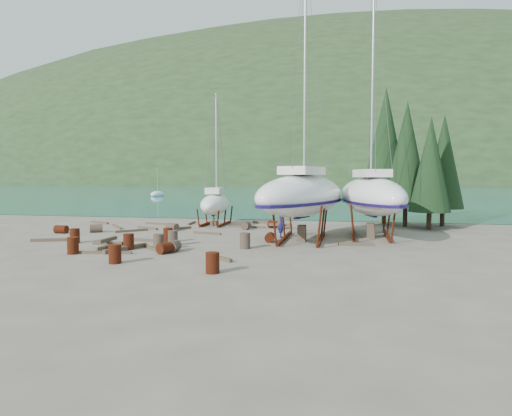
% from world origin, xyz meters
% --- Properties ---
extents(ground, '(600.00, 600.00, 0.00)m').
position_xyz_m(ground, '(0.00, 0.00, 0.00)').
color(ground, '#60584C').
rests_on(ground, ground).
extents(bay_water, '(700.00, 700.00, 0.00)m').
position_xyz_m(bay_water, '(0.00, 315.00, 0.01)').
color(bay_water, teal).
rests_on(bay_water, ground).
extents(far_hill, '(800.00, 360.00, 110.00)m').
position_xyz_m(far_hill, '(0.00, 320.00, 0.00)').
color(far_hill, '#203018').
rests_on(far_hill, ground).
extents(far_house_left, '(6.60, 5.60, 5.60)m').
position_xyz_m(far_house_left, '(-60.00, 190.00, 2.92)').
color(far_house_left, beige).
rests_on(far_house_left, ground).
extents(far_house_center, '(6.60, 5.60, 5.60)m').
position_xyz_m(far_house_center, '(-20.00, 190.00, 2.92)').
color(far_house_center, beige).
rests_on(far_house_center, ground).
extents(far_house_right, '(6.60, 5.60, 5.60)m').
position_xyz_m(far_house_right, '(30.00, 190.00, 2.92)').
color(far_house_right, beige).
rests_on(far_house_right, ground).
extents(cypress_near_right, '(3.60, 3.60, 10.00)m').
position_xyz_m(cypress_near_right, '(12.50, 12.00, 5.79)').
color(cypress_near_right, black).
rests_on(cypress_near_right, ground).
extents(cypress_mid_right, '(3.06, 3.06, 8.50)m').
position_xyz_m(cypress_mid_right, '(14.00, 10.00, 4.92)').
color(cypress_mid_right, black).
rests_on(cypress_mid_right, ground).
extents(cypress_back_left, '(4.14, 4.14, 11.50)m').
position_xyz_m(cypress_back_left, '(11.00, 14.00, 6.66)').
color(cypress_back_left, black).
rests_on(cypress_back_left, ground).
extents(cypress_far_right, '(3.24, 3.24, 9.00)m').
position_xyz_m(cypress_far_right, '(15.50, 13.00, 5.21)').
color(cypress_far_right, black).
rests_on(cypress_far_right, ground).
extents(moored_boat_left, '(2.00, 5.00, 6.05)m').
position_xyz_m(moored_boat_left, '(-30.00, 60.00, 0.39)').
color(moored_boat_left, white).
rests_on(moored_boat_left, ground).
extents(moored_boat_mid, '(2.00, 5.00, 6.05)m').
position_xyz_m(moored_boat_mid, '(10.00, 80.00, 0.39)').
color(moored_boat_mid, white).
rests_on(moored_boat_mid, ground).
extents(moored_boat_far, '(2.00, 5.00, 6.05)m').
position_xyz_m(moored_boat_far, '(-8.00, 110.00, 0.39)').
color(moored_boat_far, white).
rests_on(moored_boat_far, ground).
extents(large_sailboat_near, '(6.46, 11.75, 17.78)m').
position_xyz_m(large_sailboat_near, '(5.23, 2.55, 2.86)').
color(large_sailboat_near, white).
rests_on(large_sailboat_near, ground).
extents(large_sailboat_far, '(5.65, 11.12, 16.91)m').
position_xyz_m(large_sailboat_far, '(9.50, 5.07, 2.76)').
color(large_sailboat_far, white).
rests_on(large_sailboat_far, ground).
extents(small_sailboat_shore, '(2.84, 6.95, 10.82)m').
position_xyz_m(small_sailboat_shore, '(-2.73, 9.89, 1.79)').
color(small_sailboat_shore, white).
rests_on(small_sailboat_shore, ground).
extents(worker, '(0.60, 0.76, 1.84)m').
position_xyz_m(worker, '(3.73, 3.42, 0.92)').
color(worker, '#11134D').
rests_on(worker, ground).
extents(drum_1, '(0.62, 0.90, 0.58)m').
position_xyz_m(drum_1, '(-1.10, -3.29, 0.29)').
color(drum_1, '#2D2823').
rests_on(drum_1, ground).
extents(drum_2, '(0.90, 0.61, 0.58)m').
position_xyz_m(drum_2, '(-11.85, 2.45, 0.29)').
color(drum_2, '#571F0E').
rests_on(drum_2, ground).
extents(drum_3, '(0.58, 0.58, 0.88)m').
position_xyz_m(drum_3, '(-2.52, -6.97, 0.44)').
color(drum_3, '#571F0E').
rests_on(drum_3, ground).
extents(drum_4, '(1.01, 0.81, 0.58)m').
position_xyz_m(drum_4, '(2.36, 8.78, 0.29)').
color(drum_4, '#571F0E').
rests_on(drum_4, ground).
extents(drum_5, '(0.58, 0.58, 0.88)m').
position_xyz_m(drum_5, '(-2.12, -2.94, 0.44)').
color(drum_5, '#2D2823').
rests_on(drum_5, ground).
extents(drum_6, '(0.65, 0.92, 0.58)m').
position_xyz_m(drum_6, '(3.34, 1.28, 0.29)').
color(drum_6, '#571F0E').
rests_on(drum_6, ground).
extents(drum_7, '(0.58, 0.58, 0.88)m').
position_xyz_m(drum_7, '(2.56, -8.12, 0.44)').
color(drum_7, '#571F0E').
rests_on(drum_7, ground).
extents(drum_8, '(0.58, 0.58, 0.88)m').
position_xyz_m(drum_8, '(-8.17, -1.52, 0.44)').
color(drum_8, '#571F0E').
rests_on(drum_8, ground).
extents(drum_9, '(1.04, 0.90, 0.58)m').
position_xyz_m(drum_9, '(-4.72, 5.46, 0.29)').
color(drum_9, '#2D2823').
rests_on(drum_9, ground).
extents(drum_10, '(0.58, 0.58, 0.88)m').
position_xyz_m(drum_10, '(-3.79, -3.16, 0.44)').
color(drum_10, '#571F0E').
rests_on(drum_10, ground).
extents(drum_11, '(0.61, 0.90, 0.58)m').
position_xyz_m(drum_11, '(0.41, 7.46, 0.29)').
color(drum_11, '#2D2823').
rests_on(drum_11, ground).
extents(drum_12, '(0.88, 1.04, 0.58)m').
position_xyz_m(drum_12, '(-1.28, -3.94, 0.29)').
color(drum_12, '#571F0E').
rests_on(drum_12, ground).
extents(drum_13, '(0.58, 0.58, 0.88)m').
position_xyz_m(drum_13, '(-5.96, -5.05, 0.44)').
color(drum_13, '#571F0E').
rests_on(drum_13, ground).
extents(drum_14, '(0.58, 0.58, 0.88)m').
position_xyz_m(drum_14, '(-2.76, -0.08, 0.44)').
color(drum_14, '#571F0E').
rests_on(drum_14, ground).
extents(drum_15, '(1.05, 0.95, 0.58)m').
position_xyz_m(drum_15, '(-9.75, 3.50, 0.29)').
color(drum_15, '#2D2823').
rests_on(drum_15, ground).
extents(drum_16, '(0.58, 0.58, 0.88)m').
position_xyz_m(drum_16, '(-1.97, -1.26, 0.44)').
color(drum_16, '#2D2823').
rests_on(drum_16, ground).
extents(drum_17, '(0.58, 0.58, 0.88)m').
position_xyz_m(drum_17, '(2.42, -1.52, 0.44)').
color(drum_17, '#2D2823').
rests_on(drum_17, ground).
extents(timber_0, '(2.78, 0.87, 0.14)m').
position_xyz_m(timber_0, '(-7.46, 9.30, 0.07)').
color(timber_0, brown).
rests_on(timber_0, ground).
extents(timber_1, '(2.01, 0.30, 0.19)m').
position_xyz_m(timber_1, '(8.48, 0.80, 0.10)').
color(timber_1, brown).
rests_on(timber_1, ground).
extents(timber_2, '(2.11, 1.05, 0.19)m').
position_xyz_m(timber_2, '(-12.76, 9.02, 0.09)').
color(timber_2, brown).
rests_on(timber_2, ground).
extents(timber_3, '(2.79, 0.58, 0.15)m').
position_xyz_m(timber_3, '(-4.33, -4.68, 0.07)').
color(timber_3, brown).
rests_on(timber_3, ground).
extents(timber_4, '(2.05, 1.07, 0.17)m').
position_xyz_m(timber_4, '(-6.99, 6.05, 0.09)').
color(timber_4, brown).
rests_on(timber_4, ground).
extents(timber_5, '(2.12, 2.17, 0.16)m').
position_xyz_m(timber_5, '(-2.71, -2.74, 0.08)').
color(timber_5, brown).
rests_on(timber_5, ground).
extents(timber_6, '(1.81, 1.09, 0.19)m').
position_xyz_m(timber_6, '(0.85, 11.65, 0.10)').
color(timber_6, brown).
rests_on(timber_6, ground).
extents(timber_7, '(1.40, 1.20, 0.17)m').
position_xyz_m(timber_7, '(2.07, -5.17, 0.09)').
color(timber_7, brown).
rests_on(timber_7, ground).
extents(timber_8, '(1.30, 1.72, 0.19)m').
position_xyz_m(timber_8, '(-4.47, 6.32, 0.09)').
color(timber_8, brown).
rests_on(timber_8, ground).
extents(timber_9, '(0.35, 2.22, 0.15)m').
position_xyz_m(timber_9, '(-5.00, 10.43, 0.08)').
color(timber_9, brown).
rests_on(timber_9, ground).
extents(timber_10, '(2.88, 0.49, 0.16)m').
position_xyz_m(timber_10, '(0.29, 8.56, 0.08)').
color(timber_10, brown).
rests_on(timber_10, ground).
extents(timber_11, '(2.15, 0.64, 0.15)m').
position_xyz_m(timber_11, '(-1.59, 4.07, 0.08)').
color(timber_11, brown).
rests_on(timber_11, ground).
extents(timber_12, '(2.49, 0.65, 0.17)m').
position_xyz_m(timber_12, '(-4.53, -0.07, 0.08)').
color(timber_12, brown).
rests_on(timber_12, ground).
extents(timber_14, '(2.47, 1.15, 0.18)m').
position_xyz_m(timber_14, '(-9.92, -1.19, 0.09)').
color(timber_14, brown).
rests_on(timber_14, ground).
extents(timber_15, '(2.15, 2.53, 0.15)m').
position_xyz_m(timber_15, '(-9.84, 6.62, 0.07)').
color(timber_15, brown).
rests_on(timber_15, ground).
extents(timber_16, '(1.21, 2.90, 0.23)m').
position_xyz_m(timber_16, '(-3.82, -3.47, 0.11)').
color(timber_16, brown).
rests_on(timber_16, ground).
extents(timber_17, '(1.79, 1.90, 0.16)m').
position_xyz_m(timber_17, '(-7.42, 4.33, 0.08)').
color(timber_17, brown).
rests_on(timber_17, ground).
extents(timber_pile_fore, '(1.80, 1.80, 0.60)m').
position_xyz_m(timber_pile_fore, '(-5.11, -3.06, 0.30)').
color(timber_pile_fore, brown).
rests_on(timber_pile_fore, ground).
extents(timber_pile_aft, '(1.80, 1.80, 0.60)m').
position_xyz_m(timber_pile_aft, '(2.91, 8.48, 0.30)').
color(timber_pile_aft, brown).
rests_on(timber_pile_aft, ground).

